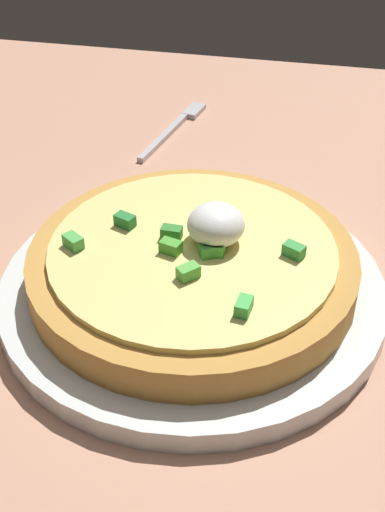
{
  "coord_description": "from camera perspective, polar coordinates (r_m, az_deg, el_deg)",
  "views": [
    {
      "loc": [
        14.46,
        -39.21,
        33.07
      ],
      "look_at": [
        7.23,
        -5.21,
        6.85
      ],
      "focal_mm": 48.68,
      "sensor_mm": 36.0,
      "label": 1
    }
  ],
  "objects": [
    {
      "name": "plate",
      "position": [
        0.45,
        0.0,
        -2.78
      ],
      "size": [
        24.85,
        24.85,
        1.49
      ],
      "primitive_type": "cylinder",
      "color": "silver",
      "rests_on": "dining_table"
    },
    {
      "name": "dining_table",
      "position": [
        0.52,
        -6.58,
        -0.16
      ],
      "size": [
        109.45,
        74.58,
        3.36
      ],
      "primitive_type": "cube",
      "color": "tan",
      "rests_on": "ground"
    },
    {
      "name": "fork",
      "position": [
        0.66,
        -1.15,
        10.62
      ],
      "size": [
        3.46,
        12.23,
        0.5
      ],
      "rotation": [
        0.0,
        0.0,
        1.37
      ],
      "color": "#B7B7BC",
      "rests_on": "dining_table"
    },
    {
      "name": "pizza",
      "position": [
        0.44,
        0.05,
        -0.62
      ],
      "size": [
        20.83,
        20.83,
        5.23
      ],
      "color": "#C48C3F",
      "rests_on": "plate"
    }
  ]
}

